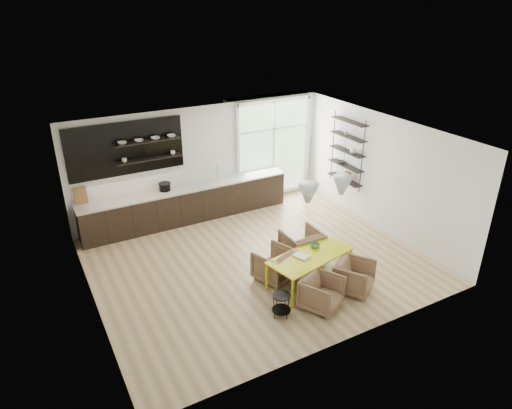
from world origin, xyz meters
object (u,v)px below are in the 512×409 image
(armchair_back_left, at_px, (274,264))
(armchair_back_right, at_px, (302,246))
(dining_table, at_px, (310,257))
(armchair_front_left, at_px, (322,293))
(armchair_front_right, at_px, (354,277))
(wire_stool, at_px, (281,302))

(armchair_back_left, relative_size, armchair_back_right, 0.92)
(armchair_back_right, bearing_deg, dining_table, 67.55)
(armchair_front_left, height_order, armchair_front_right, armchair_front_right)
(armchair_back_left, distance_m, armchair_back_right, 0.96)
(armchair_front_right, bearing_deg, armchair_back_left, 102.83)
(armchair_front_left, height_order, wire_stool, armchair_front_left)
(armchair_back_left, bearing_deg, armchair_front_right, 115.26)
(armchair_back_right, bearing_deg, wire_stool, 46.05)
(armchair_back_right, relative_size, armchair_front_left, 1.15)
(armchair_back_right, bearing_deg, armchair_front_left, 69.44)
(armchair_front_left, xyz_separation_m, armchair_front_right, (0.89, 0.12, 0.01))
(armchair_back_right, xyz_separation_m, armchair_front_right, (0.28, -1.47, -0.04))
(dining_table, bearing_deg, armchair_front_right, -59.58)
(dining_table, height_order, armchair_front_left, dining_table)
(wire_stool, bearing_deg, armchair_back_right, 45.63)
(dining_table, distance_m, wire_stool, 1.29)
(armchair_back_right, height_order, armchair_front_right, armchair_back_right)
(wire_stool, bearing_deg, armchair_back_left, 65.49)
(armchair_back_left, bearing_deg, armchair_back_right, 179.10)
(armchair_front_left, bearing_deg, armchair_back_right, 40.60)
(dining_table, relative_size, armchair_back_right, 2.37)
(dining_table, bearing_deg, armchair_front_left, -121.27)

